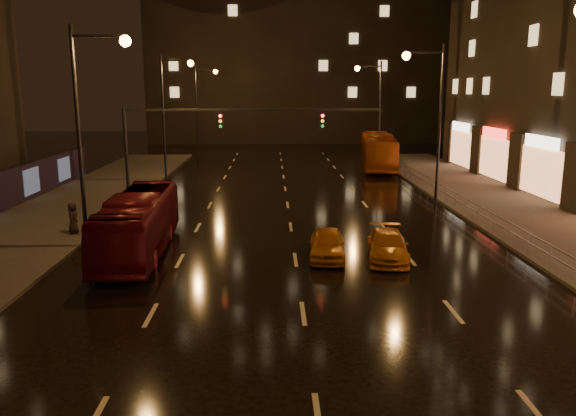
{
  "coord_description": "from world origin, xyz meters",
  "views": [
    {
      "loc": [
        -1.01,
        -13.36,
        7.19
      ],
      "look_at": [
        -0.35,
        9.04,
        2.5
      ],
      "focal_mm": 35.0,
      "sensor_mm": 36.0,
      "label": 1
    }
  ],
  "objects": [
    {
      "name": "pedestrian_c",
      "position": [
        -11.0,
        14.35,
        0.95
      ],
      "size": [
        0.57,
        0.82,
        1.59
      ],
      "primitive_type": "imported",
      "rotation": [
        0.0,
        0.0,
        1.65
      ],
      "color": "black",
      "rests_on": "sidewalk_left"
    },
    {
      "name": "building_distant",
      "position": [
        4.0,
        72.0,
        18.0
      ],
      "size": [
        44.0,
        16.0,
        36.0
      ],
      "primitive_type": "cube",
      "color": "black",
      "rests_on": "ground"
    },
    {
      "name": "bus_curb",
      "position": [
        9.0,
        39.01,
        1.64
      ],
      "size": [
        4.15,
        12.01,
        3.28
      ],
      "primitive_type": "imported",
      "rotation": [
        0.0,
        0.0,
        -0.12
      ],
      "color": "#A84A10",
      "rests_on": "ground"
    },
    {
      "name": "sidewalk_left",
      "position": [
        -13.5,
        15.0,
        0.07
      ],
      "size": [
        7.0,
        70.0,
        0.15
      ],
      "primitive_type": "cube",
      "color": "#38332D",
      "rests_on": "ground"
    },
    {
      "name": "traffic_signal",
      "position": [
        -5.06,
        20.0,
        4.74
      ],
      "size": [
        15.31,
        0.32,
        6.2
      ],
      "color": "black",
      "rests_on": "ground"
    },
    {
      "name": "sidewalk_right",
      "position": [
        13.5,
        15.0,
        0.07
      ],
      "size": [
        7.0,
        70.0,
        0.15
      ],
      "primitive_type": "cube",
      "color": "#38332D",
      "rests_on": "ground"
    },
    {
      "name": "ground",
      "position": [
        0.0,
        20.0,
        0.0
      ],
      "size": [
        140.0,
        140.0,
        0.0
      ],
      "primitive_type": "plane",
      "color": "black",
      "rests_on": "ground"
    },
    {
      "name": "taxi_far",
      "position": [
        4.0,
        10.0,
        0.6
      ],
      "size": [
        2.24,
        4.34,
        1.2
      ],
      "primitive_type": "imported",
      "rotation": [
        0.0,
        0.0,
        -0.14
      ],
      "color": "#BF6B12",
      "rests_on": "ground"
    },
    {
      "name": "railing_right",
      "position": [
        10.2,
        18.0,
        0.9
      ],
      "size": [
        0.05,
        56.0,
        1.0
      ],
      "color": "#99999E",
      "rests_on": "sidewalk_right"
    },
    {
      "name": "bus_red",
      "position": [
        -7.0,
        11.35,
        1.37
      ],
      "size": [
        2.66,
        9.89,
        2.73
      ],
      "primitive_type": "imported",
      "rotation": [
        0.0,
        0.0,
        0.04
      ],
      "color": "#590C16",
      "rests_on": "ground"
    },
    {
      "name": "taxi_near",
      "position": [
        1.4,
        10.22,
        0.64
      ],
      "size": [
        1.85,
        3.88,
        1.28
      ],
      "primitive_type": "imported",
      "rotation": [
        0.0,
        0.0,
        -0.09
      ],
      "color": "orange",
      "rests_on": "ground"
    }
  ]
}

